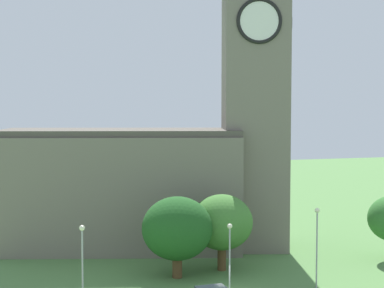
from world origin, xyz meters
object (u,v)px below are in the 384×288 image
object	(u,v)px
tree_churchyard	(222,222)
streetlamp_east_mid	(317,235)
streetlamp_west_mid	(82,255)
church	(165,155)
tree_by_tower	(177,229)
streetlamp_central	(230,246)

from	to	relation	value
tree_churchyard	streetlamp_east_mid	bearing A→B (deg)	-52.65
streetlamp_west_mid	tree_churchyard	size ratio (longest dim) A/B	0.93
streetlamp_east_mid	church	bearing A→B (deg)	115.28
church	streetlamp_west_mid	bearing A→B (deg)	-120.42
church	tree_by_tower	world-z (taller)	church
streetlamp_central	tree_by_tower	xyz separation A→B (m)	(-2.94, 6.22, 0.49)
tree_by_tower	streetlamp_west_mid	bearing A→B (deg)	-141.60
streetlamp_east_mid	tree_churchyard	distance (m)	10.02
tree_by_tower	tree_churchyard	distance (m)	5.03
streetlamp_central	streetlamp_east_mid	size ratio (longest dim) A/B	0.86
streetlamp_central	streetlamp_east_mid	bearing A→B (deg)	-3.29
tree_churchyard	streetlamp_west_mid	bearing A→B (deg)	-148.37
tree_by_tower	tree_churchyard	world-z (taller)	tree_by_tower
streetlamp_central	church	bearing A→B (deg)	92.89
church	streetlamp_west_mid	size ratio (longest dim) A/B	5.10
streetlamp_central	tree_by_tower	bearing A→B (deg)	115.28
streetlamp_west_mid	tree_by_tower	distance (m)	12.39
church	streetlamp_central	distance (m)	19.55
church	streetlamp_east_mid	world-z (taller)	church
streetlamp_central	tree_by_tower	size ratio (longest dim) A/B	0.80
tree_by_tower	church	bearing A→B (deg)	80.71
streetlamp_east_mid	tree_by_tower	bearing A→B (deg)	148.60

